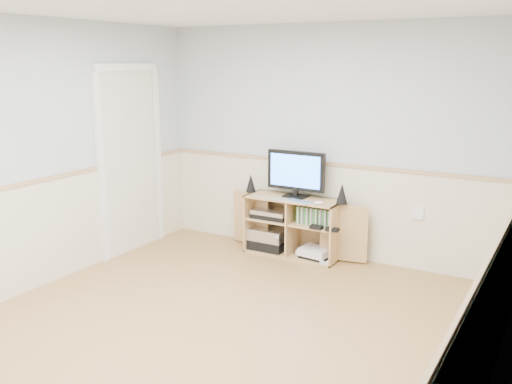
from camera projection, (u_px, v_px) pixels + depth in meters
room at (213, 180)px, 4.36m from camera, size 4.04×4.54×2.54m
media_cabinet at (295, 225)px, 6.32m from camera, size 1.65×0.40×0.65m
monitor at (296, 172)px, 6.19m from camera, size 0.67×0.18×0.51m
speaker_left at (251, 183)px, 6.47m from camera, size 0.11×0.11×0.21m
speaker_right at (342, 193)px, 5.93m from camera, size 0.12×0.12×0.22m
keyboard at (299, 201)px, 6.02m from camera, size 0.30×0.17×0.01m
mouse at (319, 203)px, 5.91m from camera, size 0.11×0.10×0.04m
av_components at (270, 232)px, 6.44m from camera, size 0.51×0.31×0.47m
game_consoles at (315, 253)px, 6.19m from camera, size 0.46×0.30×0.11m
game_cases at (316, 216)px, 6.09m from camera, size 0.42×0.13×0.19m
wall_outlet at (418, 213)px, 5.76m from camera, size 0.12×0.03×0.12m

